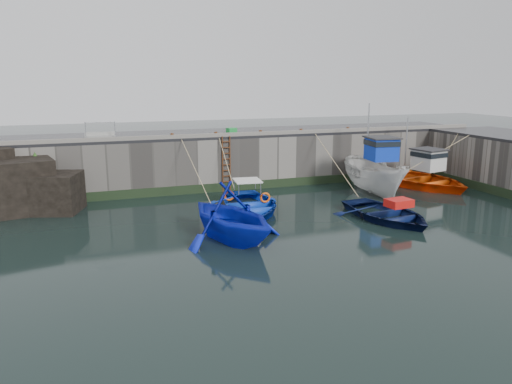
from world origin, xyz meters
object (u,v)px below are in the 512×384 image
object	(u,v)px
boat_far_orange	(420,178)
ladder	(226,164)
bollard_b	(216,134)
boat_far_white	(375,176)
boat_near_blue	(249,210)
bollard_c	(260,132)
bollard_e	(348,129)
fish_crate	(231,130)
boat_near_navy	(386,219)
bollard_a	(172,136)
bollard_d	(301,131)
boat_near_white	(231,239)

from	to	relation	value
boat_far_orange	ladder	bearing A→B (deg)	156.72
boat_far_orange	bollard_b	distance (m)	12.65
ladder	boat_far_white	distance (m)	8.51
boat_near_blue	bollard_c	bearing A→B (deg)	71.18
boat_far_white	bollard_c	world-z (taller)	boat_far_white
boat_near_blue	bollard_e	xyz separation A→B (m)	(8.12, 4.79, 3.30)
bollard_b	fish_crate	bearing A→B (deg)	51.18
bollard_c	boat_near_navy	bearing A→B (deg)	-69.54
bollard_a	bollard_d	distance (m)	7.80
ladder	bollard_a	distance (m)	3.47
ladder	bollard_d	size ratio (longest dim) A/B	11.43
ladder	bollard_c	xyz separation A→B (m)	(2.20, 0.34, 1.71)
boat_far_orange	bollard_b	xyz separation A→B (m)	(-12.01, 2.78, 2.85)
bollard_c	ladder	bearing A→B (deg)	-171.33
boat_near_blue	bollard_e	distance (m)	9.99
boat_near_white	boat_near_blue	size ratio (longest dim) A/B	0.93
boat_far_orange	bollard_e	world-z (taller)	boat_far_orange
bollard_c	boat_near_blue	bearing A→B (deg)	-115.86
boat_far_white	fish_crate	size ratio (longest dim) A/B	11.38
boat_far_orange	bollard_a	xyz separation A→B (m)	(-14.51, 2.78, 2.85)
boat_far_orange	bollard_c	xyz separation A→B (m)	(-9.31, 2.78, 2.85)
boat_far_orange	bollard_a	size ratio (longest dim) A/B	27.28
boat_near_navy	boat_far_orange	xyz separation A→B (m)	(6.15, 5.68, 0.45)
bollard_e	fish_crate	bearing A→B (deg)	165.31
boat_far_white	bollard_e	size ratio (longest dim) A/B	22.57
boat_near_blue	boat_far_white	bearing A→B (deg)	15.43
boat_near_white	boat_far_white	bearing A→B (deg)	9.46
boat_near_navy	bollard_d	distance (m)	9.09
ladder	fish_crate	xyz separation A→B (m)	(0.98, 2.18, 1.71)
boat_near_white	bollard_d	distance (m)	11.87
boat_near_blue	bollard_b	world-z (taller)	bollard_b
boat_far_white	bollard_a	size ratio (longest dim) A/B	22.57
boat_near_navy	bollard_a	size ratio (longest dim) A/B	18.66
ladder	boat_near_blue	size ratio (longest dim) A/B	0.59
bollard_b	bollard_d	bearing A→B (deg)	0.00
boat_near_blue	boat_near_navy	size ratio (longest dim) A/B	1.04
ladder	boat_near_white	xyz separation A→B (m)	(-2.32, -8.57, -1.59)
bollard_b	ladder	bearing A→B (deg)	-33.86
boat_far_orange	bollard_a	distance (m)	15.04
boat_near_navy	boat_far_white	xyz separation A→B (m)	(2.47, 4.83, 1.00)
fish_crate	bollard_d	distance (m)	4.24
fish_crate	bollard_d	bearing A→B (deg)	-40.09
bollard_c	bollard_d	world-z (taller)	same
boat_near_navy	boat_far_orange	world-z (taller)	boat_far_orange
boat_far_white	bollard_e	bearing A→B (deg)	94.08
boat_near_blue	boat_far_white	distance (m)	8.09
fish_crate	bollard_d	world-z (taller)	fish_crate
boat_near_navy	bollard_e	world-z (taller)	bollard_e
fish_crate	bollard_e	distance (m)	7.26
boat_near_white	fish_crate	bearing A→B (deg)	54.84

